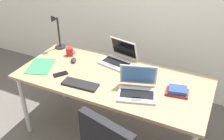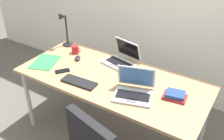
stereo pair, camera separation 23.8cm
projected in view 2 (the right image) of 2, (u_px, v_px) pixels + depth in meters
name	position (u px, v px, depth m)	size (l,w,h in m)	color
ground_plane	(112.00, 135.00, 2.81)	(12.00, 12.00, 0.00)	#56514C
desk	(112.00, 82.00, 2.46)	(1.80, 0.80, 0.74)	#9E7A56
desk_lamp	(64.00, 30.00, 2.89)	(0.12, 0.18, 0.40)	black
laptop_back_right	(134.00, 90.00, 2.17)	(0.39, 0.36, 0.23)	#B7BABC
laptop_front_left	(122.00, 59.00, 2.64)	(0.36, 0.34, 0.23)	#B7BABC
external_keyboard	(79.00, 82.00, 2.34)	(0.33, 0.12, 0.02)	black
computer_mouse	(78.00, 58.00, 2.71)	(0.06, 0.10, 0.03)	black
cell_phone	(62.00, 71.00, 2.51)	(0.06, 0.14, 0.01)	black
book_stack	(175.00, 96.00, 2.15)	(0.20, 0.15, 0.05)	maroon
paper_folder_center	(45.00, 62.00, 2.67)	(0.23, 0.31, 0.01)	green
coffee_mug	(75.00, 49.00, 2.82)	(0.11, 0.08, 0.09)	#B21E23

